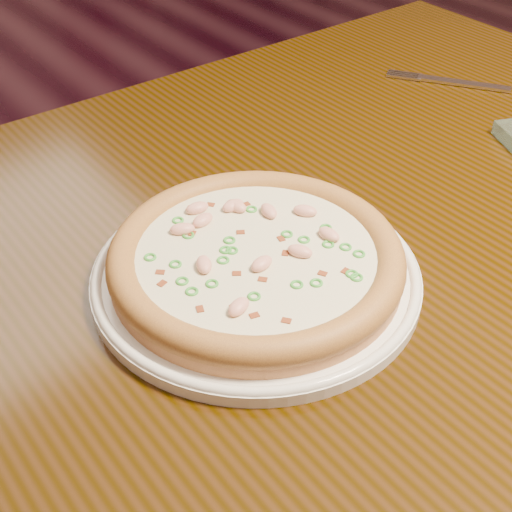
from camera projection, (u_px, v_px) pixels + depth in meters
ground at (246, 342)px, 1.67m from camera, size 9.00×9.00×0.00m
hero_table at (312, 283)px, 0.83m from camera, size 1.20×0.80×0.75m
plate at (256, 274)px, 0.67m from camera, size 0.31×0.31×0.02m
pizza at (256, 258)px, 0.66m from camera, size 0.28×0.28×0.03m
fork at (452, 82)px, 1.02m from camera, size 0.11×0.16×0.00m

